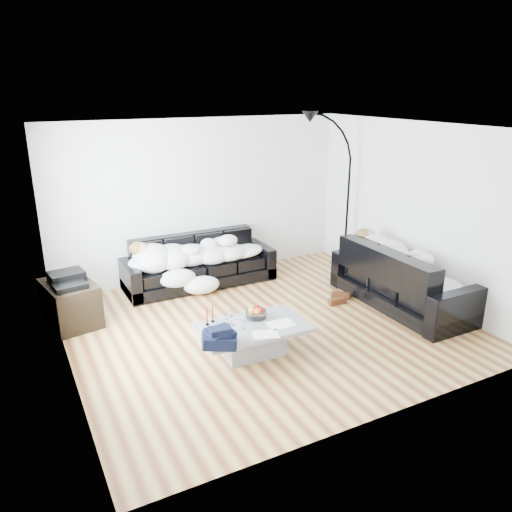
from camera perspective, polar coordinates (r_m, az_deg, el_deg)
name	(u,v)px	position (r m, az deg, el deg)	size (l,w,h in m)	color
ground	(266,325)	(6.80, 1.17, -7.93)	(5.00, 5.00, 0.00)	brown
wall_back	(202,199)	(8.31, -6.24, 6.48)	(5.00, 0.02, 2.60)	silver
wall_left	(58,264)	(5.62, -21.72, -0.81)	(0.02, 4.50, 2.60)	silver
wall_right	(415,211)	(7.80, 17.67, 4.89)	(0.02, 4.50, 2.60)	silver
ceiling	(268,127)	(6.09, 1.34, 14.48)	(5.00, 5.00, 0.00)	white
sofa_back	(199,261)	(8.07, -6.51, -0.61)	(2.41, 0.83, 0.79)	black
sofa_right	(402,277)	(7.54, 16.39, -2.27)	(2.20, 0.94, 0.89)	black
sleeper_back	(200,249)	(7.95, -6.44, 0.85)	(2.04, 0.70, 0.41)	white
sleeper_right	(404,263)	(7.47, 16.53, -0.80)	(1.89, 0.80, 0.46)	white
teal_cushion	(370,246)	(7.89, 12.89, 1.07)	(0.36, 0.30, 0.20)	#0B4353
coffee_table	(253,340)	(6.04, -0.37, -9.56)	(1.29, 0.75, 0.38)	#939699
fruit_bowl	(256,312)	(6.12, -0.02, -6.38)	(0.26, 0.26, 0.16)	white
wine_glass_a	(231,318)	(5.94, -2.85, -7.08)	(0.08, 0.08, 0.18)	white
wine_glass_b	(227,325)	(5.80, -3.39, -7.91)	(0.07, 0.07, 0.16)	white
wine_glass_c	(245,323)	(5.85, -1.32, -7.67)	(0.06, 0.06, 0.15)	white
candle_left	(207,317)	(5.95, -5.62, -6.94)	(0.04, 0.04, 0.22)	maroon
candle_right	(212,314)	(6.02, -4.99, -6.62)	(0.04, 0.04, 0.21)	maroon
newspaper_a	(281,324)	(5.99, 2.87, -7.74)	(0.32, 0.24, 0.01)	silver
newspaper_b	(266,334)	(5.75, 1.10, -8.93)	(0.30, 0.21, 0.01)	silver
navy_jacket	(219,332)	(5.44, -4.28, -8.67)	(0.39, 0.32, 0.19)	black
shoes	(338,298)	(7.59, 9.39, -4.79)	(0.45, 0.33, 0.10)	#472311
av_cabinet	(71,303)	(7.19, -20.41, -5.09)	(0.58, 0.85, 0.58)	black
stereo	(68,279)	(7.06, -20.74, -2.44)	(0.44, 0.34, 0.13)	black
floor_lamp	(348,203)	(8.59, 10.43, 5.94)	(0.86, 0.35, 2.38)	black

